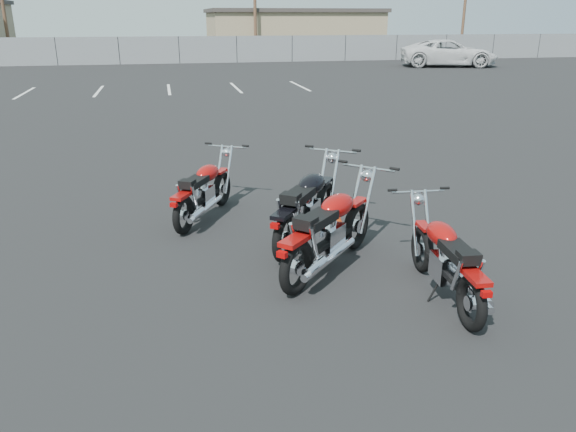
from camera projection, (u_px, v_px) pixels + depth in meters
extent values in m
plane|color=black|center=(282.00, 284.00, 6.74)|extent=(120.00, 120.00, 0.00)
torus|color=black|center=(222.00, 189.00, 9.50)|extent=(0.38, 0.56, 0.58)
cylinder|color=silver|center=(222.00, 189.00, 9.50)|extent=(0.16, 0.18, 0.16)
torus|color=black|center=(184.00, 215.00, 8.22)|extent=(0.38, 0.56, 0.58)
cylinder|color=silver|center=(184.00, 215.00, 8.22)|extent=(0.16, 0.18, 0.16)
cube|color=black|center=(204.00, 199.00, 8.85)|extent=(0.58, 0.94, 0.06)
cube|color=silver|center=(203.00, 196.00, 8.78)|extent=(0.42, 0.46, 0.29)
cylinder|color=silver|center=(202.00, 185.00, 8.72)|extent=(0.29, 0.31, 0.26)
ellipsoid|color=#960B09|center=(208.00, 173.00, 8.88)|extent=(0.54, 0.64, 0.25)
cube|color=black|center=(195.00, 182.00, 8.47)|extent=(0.48, 0.59, 0.10)
cube|color=black|center=(187.00, 184.00, 8.23)|extent=(0.27, 0.26, 0.12)
cube|color=#960B09|center=(182.00, 196.00, 8.10)|extent=(0.35, 0.44, 0.05)
cube|color=#960B09|center=(221.00, 171.00, 9.39)|extent=(0.27, 0.35, 0.04)
cylinder|color=silver|center=(194.00, 197.00, 8.24)|extent=(0.13, 0.18, 0.38)
cylinder|color=silver|center=(180.00, 196.00, 8.31)|extent=(0.13, 0.18, 0.38)
cylinder|color=silver|center=(205.00, 209.00, 8.56)|extent=(0.60, 0.98, 0.12)
cylinder|color=silver|center=(196.00, 214.00, 8.27)|extent=(0.27, 0.36, 0.13)
cylinder|color=silver|center=(229.00, 169.00, 9.47)|extent=(0.23, 0.36, 0.77)
cylinder|color=silver|center=(219.00, 169.00, 9.52)|extent=(0.23, 0.36, 0.77)
sphere|color=silver|center=(227.00, 152.00, 9.55)|extent=(0.21, 0.21, 0.16)
cylinder|color=silver|center=(227.00, 147.00, 9.54)|extent=(0.61, 0.36, 0.03)
cylinder|color=black|center=(245.00, 146.00, 9.41)|extent=(0.12, 0.09, 0.04)
cylinder|color=black|center=(208.00, 143.00, 9.60)|extent=(0.12, 0.09, 0.04)
cylinder|color=black|center=(194.00, 211.00, 8.86)|extent=(0.14, 0.09, 0.29)
cube|color=#990505|center=(174.00, 205.00, 7.90)|extent=(0.11, 0.10, 0.06)
torus|color=black|center=(325.00, 203.00, 8.66)|extent=(0.48, 0.61, 0.66)
cylinder|color=silver|center=(325.00, 203.00, 8.66)|extent=(0.19, 0.21, 0.18)
torus|color=black|center=(285.00, 238.00, 7.27)|extent=(0.48, 0.61, 0.66)
cylinder|color=silver|center=(285.00, 238.00, 7.27)|extent=(0.19, 0.21, 0.18)
cube|color=black|center=(307.00, 216.00, 7.95)|extent=(0.75, 1.01, 0.07)
cube|color=silver|center=(305.00, 213.00, 7.88)|extent=(0.49, 0.52, 0.33)
cylinder|color=silver|center=(305.00, 199.00, 7.81)|extent=(0.34, 0.35, 0.29)
ellipsoid|color=black|center=(312.00, 184.00, 7.98)|extent=(0.64, 0.71, 0.28)
cube|color=black|center=(298.00, 196.00, 7.53)|extent=(0.58, 0.66, 0.11)
cube|color=black|center=(290.00, 198.00, 7.28)|extent=(0.31, 0.30, 0.13)
cube|color=black|center=(284.00, 213.00, 7.13)|extent=(0.43, 0.49, 0.05)
cube|color=black|center=(325.00, 181.00, 8.54)|extent=(0.33, 0.39, 0.04)
cylinder|color=silver|center=(299.00, 215.00, 7.27)|extent=(0.16, 0.20, 0.43)
cylinder|color=silver|center=(280.00, 213.00, 7.37)|extent=(0.16, 0.20, 0.43)
cylinder|color=silver|center=(310.00, 230.00, 7.62)|extent=(0.77, 1.05, 0.14)
cylinder|color=silver|center=(301.00, 237.00, 7.31)|extent=(0.33, 0.39, 0.15)
cylinder|color=silver|center=(334.00, 179.00, 8.62)|extent=(0.29, 0.39, 0.87)
cylinder|color=silver|center=(322.00, 178.00, 8.69)|extent=(0.29, 0.39, 0.87)
sphere|color=silver|center=(332.00, 158.00, 8.71)|extent=(0.24, 0.24, 0.18)
cylinder|color=silver|center=(333.00, 151.00, 8.69)|extent=(0.65, 0.47, 0.03)
cylinder|color=black|center=(357.00, 150.00, 8.52)|extent=(0.13, 0.11, 0.04)
cylinder|color=black|center=(309.00, 146.00, 8.80)|extent=(0.13, 0.11, 0.04)
cylinder|color=black|center=(294.00, 231.00, 7.98)|extent=(0.16, 0.12, 0.33)
cube|color=#990505|center=(275.00, 226.00, 6.91)|extent=(0.13, 0.12, 0.07)
torus|color=black|center=(356.00, 226.00, 7.69)|extent=(0.55, 0.56, 0.66)
cylinder|color=silver|center=(356.00, 226.00, 7.69)|extent=(0.20, 0.20, 0.18)
torus|color=black|center=(297.00, 267.00, 6.41)|extent=(0.55, 0.56, 0.66)
cylinder|color=silver|center=(297.00, 267.00, 6.41)|extent=(0.20, 0.20, 0.18)
cube|color=black|center=(329.00, 241.00, 7.04)|extent=(0.88, 0.91, 0.07)
cube|color=silver|center=(327.00, 238.00, 6.97)|extent=(0.51, 0.51, 0.33)
cylinder|color=silver|center=(328.00, 223.00, 6.91)|extent=(0.35, 0.35, 0.29)
ellipsoid|color=#960B09|center=(337.00, 206.00, 7.06)|extent=(0.68, 0.69, 0.28)
cube|color=black|center=(317.00, 219.00, 6.64)|extent=(0.63, 0.63, 0.11)
cube|color=black|center=(305.00, 223.00, 6.41)|extent=(0.31, 0.31, 0.13)
cube|color=#960B09|center=(296.00, 240.00, 6.28)|extent=(0.46, 0.47, 0.05)
cube|color=#960B09|center=(357.00, 202.00, 7.58)|extent=(0.36, 0.37, 0.04)
cylinder|color=silver|center=(314.00, 243.00, 6.39)|extent=(0.18, 0.18, 0.43)
cylinder|color=silver|center=(294.00, 238.00, 6.52)|extent=(0.18, 0.18, 0.43)
cylinder|color=silver|center=(329.00, 258.00, 6.71)|extent=(0.91, 0.94, 0.14)
cylinder|color=silver|center=(315.00, 267.00, 6.42)|extent=(0.37, 0.37, 0.15)
cylinder|color=silver|center=(368.00, 200.00, 7.63)|extent=(0.34, 0.35, 0.87)
cylinder|color=silver|center=(355.00, 198.00, 7.73)|extent=(0.34, 0.35, 0.87)
sphere|color=silver|center=(367.00, 176.00, 7.73)|extent=(0.25, 0.25, 0.18)
cylinder|color=silver|center=(369.00, 168.00, 7.71)|extent=(0.58, 0.56, 0.03)
cylinder|color=black|center=(395.00, 169.00, 7.48)|extent=(0.12, 0.12, 0.04)
cylinder|color=black|center=(343.00, 161.00, 7.86)|extent=(0.12, 0.12, 0.04)
cylinder|color=black|center=(314.00, 257.00, 7.10)|extent=(0.14, 0.14, 0.33)
cube|color=#990505|center=(282.00, 254.00, 6.07)|extent=(0.12, 0.12, 0.07)
torus|color=black|center=(422.00, 249.00, 7.01)|extent=(0.16, 0.59, 0.59)
cylinder|color=silver|center=(422.00, 249.00, 7.01)|extent=(0.11, 0.16, 0.16)
torus|color=black|center=(471.00, 303.00, 5.69)|extent=(0.16, 0.59, 0.59)
cylinder|color=silver|center=(471.00, 303.00, 5.69)|extent=(0.11, 0.16, 0.16)
cube|color=black|center=(444.00, 270.00, 6.34)|extent=(0.18, 1.03, 0.06)
cube|color=silver|center=(447.00, 267.00, 6.27)|extent=(0.30, 0.39, 0.29)
cylinder|color=silver|center=(448.00, 253.00, 6.21)|extent=(0.22, 0.26, 0.26)
ellipsoid|color=#960B09|center=(441.00, 234.00, 6.38)|extent=(0.35, 0.59, 0.25)
cube|color=black|center=(458.00, 252.00, 5.95)|extent=(0.30, 0.56, 0.10)
cube|color=black|center=(469.00, 258.00, 5.70)|extent=(0.23, 0.19, 0.12)
cube|color=#960B09|center=(476.00, 277.00, 5.57)|extent=(0.21, 0.42, 0.05)
cube|color=#960B09|center=(424.00, 226.00, 6.91)|extent=(0.15, 0.34, 0.04)
cylinder|color=silver|center=(479.00, 274.00, 5.76)|extent=(0.06, 0.18, 0.38)
cylinder|color=silver|center=(457.00, 276.00, 5.73)|extent=(0.06, 0.18, 0.38)
cylinder|color=silver|center=(468.00, 286.00, 6.10)|extent=(0.18, 1.08, 0.13)
cylinder|color=silver|center=(481.00, 297.00, 5.80)|extent=(0.15, 0.35, 0.13)
cylinder|color=silver|center=(427.00, 222.00, 7.03)|extent=(0.08, 0.39, 0.77)
cylinder|color=silver|center=(414.00, 223.00, 7.01)|extent=(0.08, 0.39, 0.77)
sphere|color=silver|center=(418.00, 199.00, 7.08)|extent=(0.17, 0.17, 0.16)
cylinder|color=silver|center=(418.00, 192.00, 7.06)|extent=(0.68, 0.09, 0.03)
cylinder|color=black|center=(445.00, 188.00, 7.07)|extent=(0.12, 0.04, 0.04)
cylinder|color=black|center=(392.00, 190.00, 6.99)|extent=(0.12, 0.04, 0.04)
cylinder|color=black|center=(435.00, 290.00, 6.29)|extent=(0.15, 0.04, 0.29)
cube|color=#990505|center=(487.00, 294.00, 5.35)|extent=(0.10, 0.07, 0.06)
cone|color=red|center=(336.00, 219.00, 8.42)|extent=(0.26, 0.26, 0.33)
cube|color=red|center=(336.00, 229.00, 8.48)|extent=(0.28, 0.28, 0.01)
cube|color=slate|center=(179.00, 50.00, 38.67)|extent=(80.00, 0.04, 1.80)
cylinder|color=black|center=(56.00, 51.00, 37.06)|extent=(0.06, 0.06, 1.80)
cylinder|color=black|center=(119.00, 51.00, 37.86)|extent=(0.06, 0.06, 1.80)
cylinder|color=black|center=(179.00, 50.00, 38.67)|extent=(0.06, 0.06, 1.80)
cylinder|color=black|center=(237.00, 49.00, 39.47)|extent=(0.06, 0.06, 1.80)
cylinder|color=black|center=(292.00, 49.00, 40.27)|extent=(0.06, 0.06, 1.80)
cylinder|color=black|center=(345.00, 48.00, 41.07)|extent=(0.06, 0.06, 1.80)
cylinder|color=black|center=(396.00, 47.00, 41.88)|extent=(0.06, 0.06, 1.80)
cylinder|color=black|center=(446.00, 47.00, 42.68)|extent=(0.06, 0.06, 1.80)
cylinder|color=black|center=(493.00, 46.00, 43.48)|extent=(0.06, 0.06, 1.80)
cylinder|color=black|center=(539.00, 46.00, 44.28)|extent=(0.06, 0.06, 1.80)
cube|color=#978461|center=(292.00, 33.00, 48.69)|extent=(14.00, 9.00, 3.40)
cube|color=#3D3632|center=(292.00, 11.00, 48.07)|extent=(14.40, 9.40, 0.30)
cube|color=silver|center=(25.00, 93.00, 23.75)|extent=(0.12, 4.00, 0.01)
cube|color=silver|center=(99.00, 91.00, 24.35)|extent=(0.12, 4.00, 0.01)
cube|color=silver|center=(169.00, 89.00, 24.95)|extent=(0.12, 4.00, 0.01)
cube|color=silver|center=(236.00, 88.00, 25.56)|extent=(0.12, 4.00, 0.01)
cube|color=silver|center=(300.00, 86.00, 26.16)|extent=(0.12, 4.00, 0.01)
imported|color=silver|center=(450.00, 45.00, 36.05)|extent=(4.51, 7.49, 2.66)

